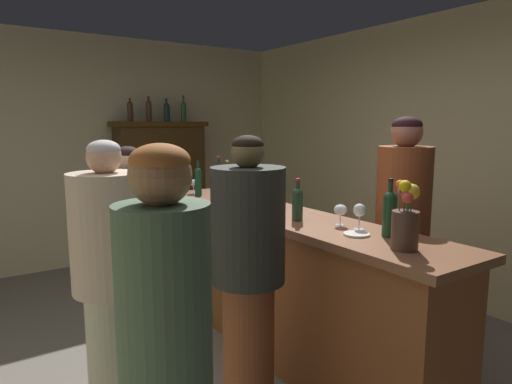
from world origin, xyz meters
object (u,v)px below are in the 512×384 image
wine_glass_mid (340,210)px  display_bottle_center (167,111)px  bar_counter (284,283)px  display_bottle_left (130,110)px  wine_glass_front (240,188)px  wine_bottle_rose (219,176)px  patron_in_navy (131,245)px  flower_arrangement (406,219)px  cheese_plate (357,234)px  wine_bottle_malbec (198,180)px  display_bottle_midleft (149,110)px  patron_redhead (166,355)px  patron_by_cabinet (110,280)px  wine_bottle_syrah (227,179)px  wine_bottle_merlot (254,191)px  patron_near_entrance (248,274)px  wine_bottle_chardonnay (297,202)px  display_cabinet (161,188)px  wine_glass_rear (359,211)px  bartender (402,229)px  display_bottle_midright (184,111)px  wine_bottle_pinot (390,212)px  wine_glass_spare (194,184)px

wine_glass_mid → display_bottle_center: size_ratio=0.48×
bar_counter → display_bottle_left: size_ratio=9.84×
wine_glass_front → wine_glass_mid: (0.04, -1.12, -0.01)m
wine_bottle_rose → patron_in_navy: size_ratio=0.22×
flower_arrangement → cheese_plate: bearing=87.2°
wine_bottle_rose → wine_bottle_malbec: bearing=-156.6°
display_bottle_midleft → patron_redhead: size_ratio=0.19×
flower_arrangement → patron_by_cabinet: bearing=144.5°
flower_arrangement → patron_redhead: size_ratio=0.22×
display_bottle_midleft → wine_bottle_syrah: bearing=-87.6°
wine_bottle_merlot → display_bottle_left: (-0.03, 2.53, 0.63)m
display_bottle_midleft → patron_in_navy: (-1.02, -2.23, -0.99)m
patron_near_entrance → bar_counter: bearing=4.8°
display_bottle_left → wine_glass_mid: bearing=-86.1°
wine_bottle_rose → wine_glass_front: wine_bottle_rose is taller
wine_glass_mid → patron_in_navy: bearing=135.6°
wine_bottle_chardonnay → patron_near_entrance: size_ratio=0.17×
bar_counter → patron_by_cabinet: (-1.29, -0.18, 0.34)m
display_cabinet → display_bottle_midleft: 0.95m
wine_bottle_chardonnay → wine_bottle_rose: bearing=81.9°
wine_bottle_malbec → wine_glass_rear: 1.69m
wine_glass_front → display_bottle_center: bearing=82.6°
wine_bottle_syrah → bartender: size_ratio=0.18×
display_bottle_midright → wine_bottle_syrah: bearing=-102.6°
display_bottle_midright → wine_bottle_chardonnay: bearing=-101.3°
patron_by_cabinet → patron_near_entrance: patron_near_entrance is taller
patron_by_cabinet → flower_arrangement: bearing=-31.3°
wine_glass_front → display_bottle_midright: size_ratio=0.47×
wine_bottle_rose → display_bottle_midright: display_bottle_midright is taller
wine_bottle_chardonnay → wine_glass_mid: 0.29m
wine_bottle_malbec → patron_redhead: patron_redhead is taller
wine_bottle_rose → wine_glass_mid: bearing=-92.2°
wine_bottle_rose → patron_by_cabinet: patron_by_cabinet is taller
bar_counter → wine_bottle_pinot: wine_bottle_pinot is taller
wine_bottle_malbec → display_bottle_center: bearing=75.2°
wine_bottle_pinot → wine_glass_spare: bearing=95.6°
patron_by_cabinet → wine_bottle_malbec: bearing=51.4°
wine_bottle_rose → patron_by_cabinet: size_ratio=0.21×
wine_bottle_malbec → wine_bottle_merlot: wine_bottle_merlot is taller
flower_arrangement → display_bottle_midleft: 3.85m
wine_bottle_rose → wine_bottle_merlot: wine_bottle_merlot is taller
bar_counter → display_bottle_midright: bearing=79.2°
wine_glass_front → patron_in_navy: bearing=-172.2°
cheese_plate → patron_near_entrance: 0.67m
wine_bottle_malbec → patron_by_cabinet: size_ratio=0.20×
patron_by_cabinet → display_bottle_center: bearing=65.7°
wine_bottle_malbec → wine_glass_front: size_ratio=2.09×
wine_bottle_syrah → wine_glass_spare: (-0.26, 0.17, -0.04)m
wine_glass_rear → patron_by_cabinet: 1.46m
wine_bottle_rose → wine_glass_spare: bearing=170.2°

